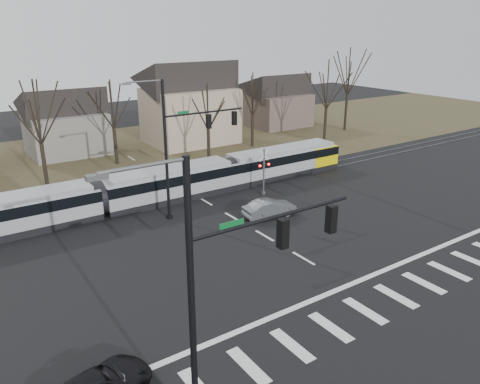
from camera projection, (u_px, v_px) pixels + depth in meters
ground at (326, 272)px, 27.33m from camera, size 140.00×140.00×0.00m
grass_verge at (125, 154)px, 52.27m from camera, size 140.00×28.00×0.01m
crosswalk at (381, 303)px, 24.21m from camera, size 27.00×2.60×0.01m
stop_line at (349, 285)px, 25.93m from camera, size 28.00×0.35×0.01m
lane_dashes at (194, 195)px, 39.80m from camera, size 0.18×30.00×0.01m
rail_pair at (195, 195)px, 39.63m from camera, size 90.00×1.52×0.06m
tram at (169, 183)px, 38.09m from camera, size 36.07×2.68×2.73m
sedan at (270, 208)px, 34.96m from camera, size 2.38×4.44×1.35m
signal_pole_near_left at (234, 282)px, 15.23m from camera, size 9.28×0.44×10.20m
signal_pole_far at (185, 141)px, 33.88m from camera, size 9.28×0.44×10.20m
rail_crossing_signal at (264, 173)px, 39.31m from camera, size 1.08×0.36×4.00m
tree_row at (162, 116)px, 46.97m from camera, size 59.20×7.20×10.00m
house_b at (65, 118)px, 51.41m from camera, size 8.64×7.56×7.65m
house_c at (190, 99)px, 56.06m from camera, size 10.80×8.64×10.10m
house_d at (277, 98)px, 65.98m from camera, size 8.64×7.56×7.65m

